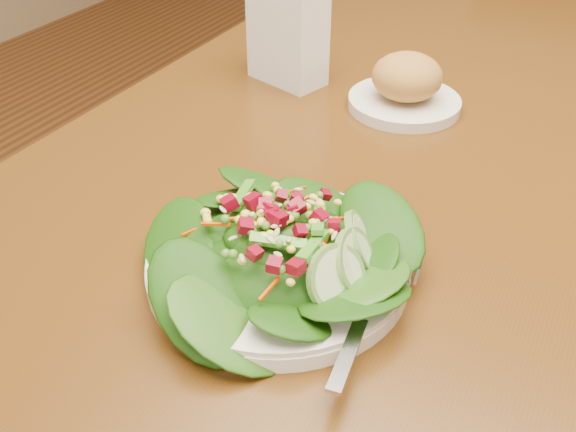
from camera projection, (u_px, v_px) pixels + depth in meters
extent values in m
cube|color=#4B2A0E|center=(434.00, 156.00, 0.82)|extent=(0.90, 1.40, 0.04)
cylinder|color=#44220B|center=(343.00, 134.00, 1.65)|extent=(0.07, 0.07, 0.71)
cube|color=#44220B|center=(539.00, 97.00, 1.71)|extent=(0.43, 0.43, 0.04)
cylinder|color=#44220B|center=(472.00, 129.00, 2.01)|extent=(0.04, 0.04, 0.39)
cylinder|color=#44220B|center=(451.00, 183.00, 1.76)|extent=(0.04, 0.04, 0.39)
cube|color=#44220B|center=(556.00, 34.00, 1.43)|extent=(0.38, 0.06, 0.44)
cylinder|color=white|center=(278.00, 266.00, 0.60)|extent=(0.25, 0.25, 0.02)
ellipsoid|color=black|center=(278.00, 244.00, 0.59)|extent=(0.17, 0.17, 0.04)
cube|color=silver|center=(371.00, 313.00, 0.54)|extent=(0.05, 0.18, 0.01)
cylinder|color=white|center=(404.00, 103.00, 0.89)|extent=(0.15, 0.15, 0.02)
ellipsoid|color=#B7823A|center=(407.00, 76.00, 0.86)|extent=(0.10, 0.10, 0.06)
cube|color=white|center=(288.00, 33.00, 0.92)|extent=(0.12, 0.09, 0.14)
cube|color=white|center=(288.00, 26.00, 0.92)|extent=(0.10, 0.07, 0.12)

